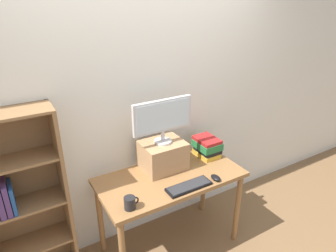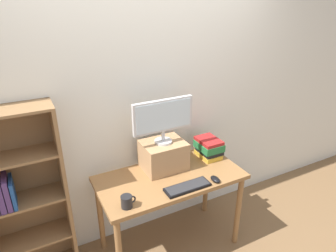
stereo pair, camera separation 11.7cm
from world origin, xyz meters
name	(u,v)px [view 1 (the left image)]	position (x,y,z in m)	size (l,w,h in m)	color
ground_plane	(170,244)	(0.00, 0.00, 0.00)	(12.00, 12.00, 0.00)	brown
back_wall	(147,105)	(0.00, 0.42, 1.30)	(7.00, 0.08, 2.60)	silver
desk	(170,185)	(0.00, 0.00, 0.68)	(1.25, 0.62, 0.78)	olive
bookshelf_unit	(20,203)	(-1.16, 0.26, 0.78)	(0.63, 0.28, 1.51)	olive
riser_box	(163,155)	(0.01, 0.15, 0.91)	(0.37, 0.30, 0.25)	#A87F56
computer_monitor	(163,118)	(0.01, 0.15, 1.27)	(0.54, 0.15, 0.39)	#B7B7BA
keyboard	(189,186)	(0.04, -0.22, 0.79)	(0.38, 0.13, 0.02)	black
computer_mouse	(216,178)	(0.30, -0.24, 0.80)	(0.06, 0.10, 0.04)	black
book_stack	(207,147)	(0.48, 0.13, 0.87)	(0.20, 0.25, 0.18)	gold
coffee_mug	(130,203)	(-0.47, -0.21, 0.83)	(0.12, 0.08, 0.10)	black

